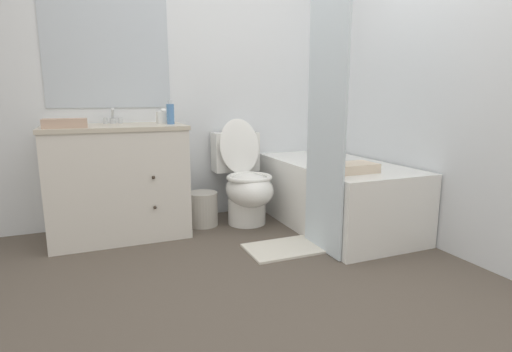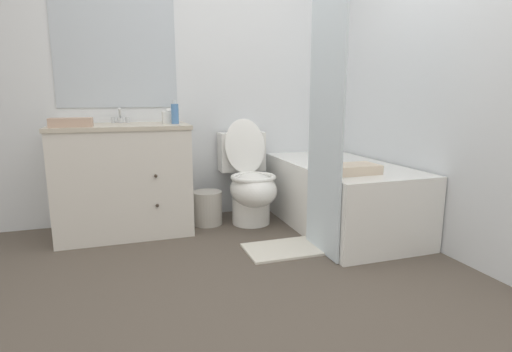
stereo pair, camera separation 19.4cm
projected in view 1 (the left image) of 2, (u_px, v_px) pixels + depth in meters
The scene contains 14 objects.
ground_plane at pixel (288, 292), 2.18m from camera, with size 14.00×14.00×0.00m, color brown.
wall_back at pixel (203, 73), 3.42m from camera, with size 8.00×0.06×2.50m.
wall_right at pixel (390, 71), 3.15m from camera, with size 0.05×2.62×2.50m.
vanity_cabinet at pixel (118, 180), 3.01m from camera, with size 1.00×0.61×0.85m.
sink_faucet at pixel (113, 119), 3.10m from camera, with size 0.14×0.12×0.12m.
toilet at pixel (245, 183), 3.34m from camera, with size 0.40×0.68×0.87m.
bathtub at pixel (335, 194), 3.27m from camera, with size 0.75×1.43×0.53m.
shower_curtain at pixel (326, 110), 2.59m from camera, with size 0.02×0.45×1.92m.
wastebasket at pixel (203, 209), 3.30m from camera, with size 0.24×0.24×0.28m.
tissue_box at pixel (164, 117), 3.11m from camera, with size 0.11×0.11×0.12m.
soap_dispenser at pixel (170, 113), 3.02m from camera, with size 0.06×0.06×0.18m.
hand_towel_folded at pixel (65, 123), 2.66m from camera, with size 0.28×0.15×0.06m.
bath_towel_folded at pixel (351, 168), 2.79m from camera, with size 0.35×0.21×0.06m.
bath_mat at pixel (286, 248), 2.80m from camera, with size 0.56×0.36×0.02m.
Camera 1 is at (-0.93, -1.79, 1.04)m, focal length 28.00 mm.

